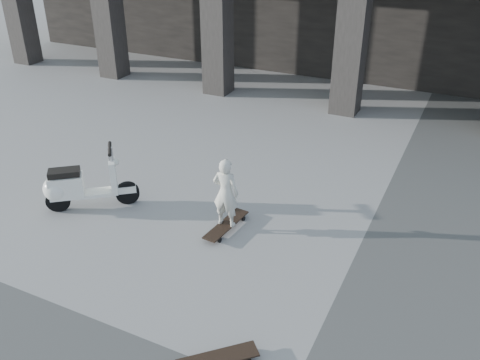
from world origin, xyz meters
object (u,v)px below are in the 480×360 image
at_px(child, 226,193).
at_px(scooter, 75,186).
at_px(skateboard_spare, 218,359).
at_px(longboard, 226,225).

distance_m(child, scooter, 2.62).
height_order(child, scooter, child).
relative_size(skateboard_spare, scooter, 0.64).
height_order(longboard, skateboard_spare, skateboard_spare).
xyz_separation_m(longboard, scooter, (-2.56, -0.53, 0.35)).
relative_size(child, scooter, 0.88).
xyz_separation_m(longboard, skateboard_spare, (1.16, -2.45, 0.00)).
bearing_deg(child, longboard, -31.12).
bearing_deg(longboard, child, -111.37).
bearing_deg(scooter, longboard, -26.86).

